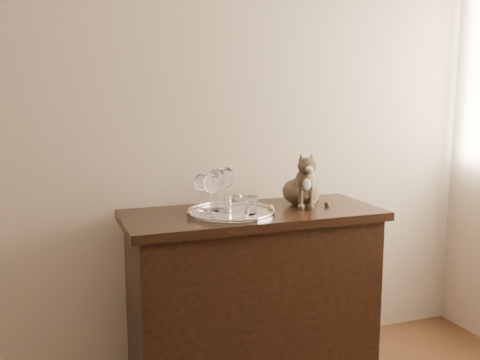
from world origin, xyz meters
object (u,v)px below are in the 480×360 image
object	(u,v)px
wine_glass_a	(201,192)
cat	(300,178)
wine_glass_c	(212,194)
wine_glass_b	(217,189)
tumbler_b	(239,206)
wine_glass_d	(225,189)
sideboard	(253,298)
tray	(231,213)
tumbler_a	(249,205)

from	to	relation	value
wine_glass_a	cat	bearing A→B (deg)	-2.01
wine_glass_c	cat	distance (m)	0.50
wine_glass_b	tumbler_b	size ratio (longest dim) A/B	2.15
wine_glass_b	wine_glass_d	world-z (taller)	wine_glass_d
sideboard	wine_glass_c	distance (m)	0.58
wine_glass_a	wine_glass_b	size ratio (longest dim) A/B	0.86
sideboard	tray	bearing A→B (deg)	-169.79
wine_glass_c	tumbler_b	xyz separation A→B (m)	(0.11, -0.06, -0.05)
tray	wine_glass_b	bearing A→B (deg)	127.03
wine_glass_b	tumbler_b	world-z (taller)	wine_glass_b
sideboard	tumbler_a	size ratio (longest dim) A/B	14.97
wine_glass_c	wine_glass_d	distance (m)	0.11
tray	tumbler_a	world-z (taller)	tumbler_a
wine_glass_a	tumbler_a	bearing A→B (deg)	-41.46
tray	wine_glass_b	xyz separation A→B (m)	(-0.05, 0.06, 0.10)
sideboard	tumbler_b	world-z (taller)	tumbler_b
wine_glass_c	tumbler_b	size ratio (longest dim) A/B	2.09
tumbler_a	cat	size ratio (longest dim) A/B	0.30
cat	tumbler_b	bearing A→B (deg)	-146.25
wine_glass_a	cat	size ratio (longest dim) A/B	0.65
tumbler_a	wine_glass_a	bearing A→B (deg)	138.54
tray	wine_glass_d	distance (m)	0.11
wine_glass_c	sideboard	bearing A→B (deg)	15.77
sideboard	wine_glass_b	bearing A→B (deg)	165.12
sideboard	cat	xyz separation A→B (m)	(0.27, 0.05, 0.56)
wine_glass_a	wine_glass_b	xyz separation A→B (m)	(0.07, -0.03, 0.01)
wine_glass_c	tumbler_b	world-z (taller)	wine_glass_c
sideboard	cat	bearing A→B (deg)	11.02
cat	tray	bearing A→B (deg)	-160.11
wine_glass_d	tumbler_b	bearing A→B (deg)	-81.28
wine_glass_d	wine_glass_a	bearing A→B (deg)	146.82
sideboard	wine_glass_b	world-z (taller)	wine_glass_b
wine_glass_c	tumbler_a	xyz separation A→B (m)	(0.17, -0.03, -0.06)
sideboard	wine_glass_d	size ratio (longest dim) A/B	5.86
sideboard	tumbler_a	bearing A→B (deg)	-120.63
wine_glass_b	tumbler_a	distance (m)	0.18
wine_glass_b	tumbler_a	bearing A→B (deg)	-50.14
sideboard	wine_glass_d	bearing A→B (deg)	177.35
tumbler_b	wine_glass_d	bearing A→B (deg)	98.72
tray	tumbler_b	size ratio (longest dim) A/B	4.33
wine_glass_b	wine_glass_d	bearing A→B (deg)	-52.65
wine_glass_d	tumbler_b	world-z (taller)	wine_glass_d
sideboard	wine_glass_a	size ratio (longest dim) A/B	6.99
wine_glass_d	tumbler_a	size ratio (longest dim) A/B	2.56
tumbler_b	wine_glass_c	bearing A→B (deg)	150.07
wine_glass_d	sideboard	bearing A→B (deg)	-2.65
wine_glass_a	tumbler_a	xyz separation A→B (m)	(0.18, -0.16, -0.05)
wine_glass_b	wine_glass_c	xyz separation A→B (m)	(-0.06, -0.10, -0.00)
wine_glass_d	tumbler_b	size ratio (longest dim) A/B	2.22
tray	tumbler_a	size ratio (longest dim) A/B	4.99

